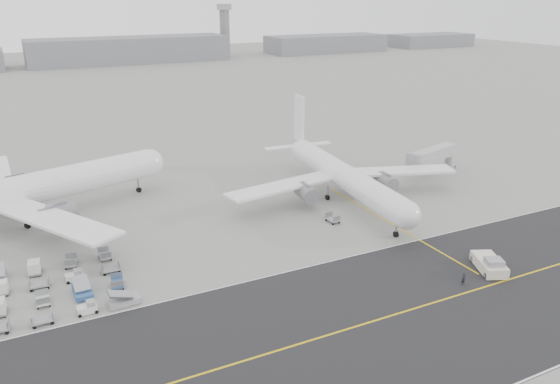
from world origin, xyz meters
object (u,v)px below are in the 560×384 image
airliner_a (18,192)px  pushback_tug (490,264)px  control_tower (225,29)px  jet_bridge (433,156)px  airliner_b (342,175)px  ground_crew_a (464,279)px

airliner_a → pushback_tug: (59.00, -49.10, -4.57)m
control_tower → jet_bridge: bearing=-100.6°
airliner_b → pushback_tug: bearing=-79.9°
airliner_b → jet_bridge: size_ratio=3.02×
airliner_a → airliner_b: bearing=-120.8°
airliner_a → jet_bridge: 82.52m
pushback_tug → ground_crew_a: pushback_tug is taller
airliner_a → ground_crew_a: size_ratio=29.67×
pushback_tug → airliner_a: bearing=164.1°
airliner_a → airliner_b: airliner_a is taller
airliner_a → ground_crew_a: bearing=-149.9°
airliner_b → ground_crew_a: airliner_b is taller
control_tower → ground_crew_a: bearing=-104.8°
pushback_tug → jet_bridge: bearing=83.2°
airliner_a → jet_bridge: size_ratio=3.44×
airliner_a → pushback_tug: bearing=-145.7°
control_tower → airliner_a: bearing=-118.8°
airliner_a → airliner_b: 57.74m
control_tower → pushback_tug: 288.30m
airliner_b → airliner_a: bearing=170.0°
airliner_a → airliner_b: (55.82, -14.76, -0.80)m
jet_bridge → ground_crew_a: jet_bridge is taller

